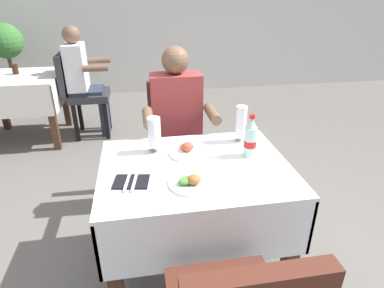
# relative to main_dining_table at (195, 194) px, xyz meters

# --- Properties ---
(ground_plane) EXTENTS (11.00, 11.00, 0.00)m
(ground_plane) POSITION_rel_main_dining_table_xyz_m (0.03, -0.01, -0.56)
(ground_plane) COLOR #66605B
(main_dining_table) EXTENTS (1.02, 0.78, 0.75)m
(main_dining_table) POSITION_rel_main_dining_table_xyz_m (0.00, 0.00, 0.00)
(main_dining_table) COLOR white
(main_dining_table) RESTS_ON ground
(chair_far_diner_seat) EXTENTS (0.44, 0.50, 0.97)m
(chair_far_diner_seat) POSITION_rel_main_dining_table_xyz_m (-0.00, 0.78, -0.01)
(chair_far_diner_seat) COLOR #4C2319
(chair_far_diner_seat) RESTS_ON ground
(seated_diner_far) EXTENTS (0.50, 0.46, 1.26)m
(seated_diner_far) POSITION_rel_main_dining_table_xyz_m (-0.01, 0.67, 0.15)
(seated_diner_far) COLOR #282D42
(seated_diner_far) RESTS_ON ground
(plate_near_camera) EXTENTS (0.23, 0.23, 0.06)m
(plate_near_camera) POSITION_rel_main_dining_table_xyz_m (-0.05, -0.18, 0.20)
(plate_near_camera) COLOR white
(plate_near_camera) RESTS_ON main_dining_table
(plate_far_diner) EXTENTS (0.24, 0.24, 0.07)m
(plate_far_diner) POSITION_rel_main_dining_table_xyz_m (-0.01, 0.15, 0.20)
(plate_far_diner) COLOR white
(plate_far_diner) RESTS_ON main_dining_table
(beer_glass_left) EXTENTS (0.08, 0.08, 0.21)m
(beer_glass_left) POSITION_rel_main_dining_table_xyz_m (-0.20, 0.20, 0.30)
(beer_glass_left) COLOR white
(beer_glass_left) RESTS_ON main_dining_table
(beer_glass_middle) EXTENTS (0.07, 0.07, 0.23)m
(beer_glass_middle) POSITION_rel_main_dining_table_xyz_m (0.33, 0.25, 0.30)
(beer_glass_middle) COLOR white
(beer_glass_middle) RESTS_ON main_dining_table
(cola_bottle_primary) EXTENTS (0.07, 0.07, 0.25)m
(cola_bottle_primary) POSITION_rel_main_dining_table_xyz_m (0.32, 0.06, 0.29)
(cola_bottle_primary) COLOR silver
(cola_bottle_primary) RESTS_ON main_dining_table
(napkin_cutlery_set) EXTENTS (0.19, 0.20, 0.01)m
(napkin_cutlery_set) POSITION_rel_main_dining_table_xyz_m (-0.34, -0.11, 0.19)
(napkin_cutlery_set) COLOR black
(napkin_cutlery_set) RESTS_ON main_dining_table
(background_dining_table) EXTENTS (0.86, 0.82, 0.75)m
(background_dining_table) POSITION_rel_main_dining_table_xyz_m (-1.57, 2.26, -0.01)
(background_dining_table) COLOR white
(background_dining_table) RESTS_ON ground
(background_chair_right) EXTENTS (0.50, 0.44, 0.97)m
(background_chair_right) POSITION_rel_main_dining_table_xyz_m (-0.93, 2.26, -0.01)
(background_chair_right) COLOR #2D2D33
(background_chair_right) RESTS_ON ground
(background_patron) EXTENTS (0.46, 0.50, 1.26)m
(background_patron) POSITION_rel_main_dining_table_xyz_m (-0.88, 2.26, 0.15)
(background_patron) COLOR #282D42
(background_patron) RESTS_ON ground
(background_table_tumbler) EXTENTS (0.06, 0.06, 0.11)m
(background_table_tumbler) POSITION_rel_main_dining_table_xyz_m (-1.60, 2.35, 0.24)
(background_table_tumbler) COLOR black
(background_table_tumbler) RESTS_ON background_dining_table
(potted_plant_corner) EXTENTS (0.47, 0.47, 1.20)m
(potted_plant_corner) POSITION_rel_main_dining_table_xyz_m (-2.02, 3.43, 0.18)
(potted_plant_corner) COLOR brown
(potted_plant_corner) RESTS_ON ground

